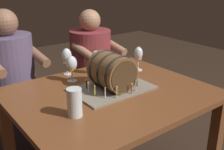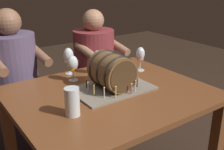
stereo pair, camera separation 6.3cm
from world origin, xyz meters
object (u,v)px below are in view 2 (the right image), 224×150
object	(u,v)px
beer_pint	(72,103)
dining_table	(110,106)
barrel_cake	(112,73)
wine_glass_rose	(140,55)
wine_glass_amber	(73,64)
person_seated_right	(95,72)
person_seated_left	(16,87)
wine_glass_empty	(98,58)
wine_glass_white	(69,57)

from	to	relation	value
beer_pint	dining_table	bearing A→B (deg)	22.20
barrel_cake	wine_glass_rose	world-z (taller)	barrel_cake
wine_glass_amber	person_seated_right	distance (m)	0.75
wine_glass_rose	person_seated_left	xyz separation A→B (m)	(-0.80, 0.60, -0.28)
beer_pint	person_seated_left	xyz separation A→B (m)	(-0.03, 0.94, -0.22)
barrel_cake	person_seated_left	size ratio (longest dim) A/B	0.43
barrel_cake	person_seated_right	distance (m)	0.90
wine_glass_amber	person_seated_left	bearing A→B (deg)	119.12
dining_table	barrel_cake	bearing A→B (deg)	37.03
dining_table	wine_glass_amber	distance (m)	0.40
wine_glass_empty	person_seated_left	size ratio (longest dim) A/B	0.15
wine_glass_rose	wine_glass_amber	xyz separation A→B (m)	(-0.53, 0.11, -0.00)
dining_table	person_seated_right	size ratio (longest dim) A/B	1.08
dining_table	wine_glass_amber	bearing A→B (deg)	108.17
wine_glass_amber	beer_pint	distance (m)	0.51
wine_glass_empty	barrel_cake	bearing A→B (deg)	-105.64
person_seated_left	wine_glass_amber	bearing A→B (deg)	-60.88
person_seated_right	wine_glass_rose	bearing A→B (deg)	-85.30
dining_table	beer_pint	bearing A→B (deg)	-157.80
dining_table	wine_glass_rose	size ratio (longest dim) A/B	6.60
dining_table	wine_glass_empty	xyz separation A→B (m)	(0.12, 0.33, 0.23)
beer_pint	person_seated_right	distance (m)	1.21
wine_glass_empty	wine_glass_rose	bearing A→B (deg)	-22.05
wine_glass_rose	person_seated_right	xyz separation A→B (m)	(-0.05, 0.60, -0.31)
wine_glass_empty	person_seated_left	world-z (taller)	person_seated_left
dining_table	wine_glass_amber	xyz separation A→B (m)	(-0.10, 0.31, 0.22)
wine_glass_white	wine_glass_empty	world-z (taller)	wine_glass_white
barrel_cake	wine_glass_empty	world-z (taller)	barrel_cake
wine_glass_rose	beer_pint	size ratio (longest dim) A/B	1.19
wine_glass_white	wine_glass_amber	xyz separation A→B (m)	(-0.04, -0.14, -0.01)
beer_pint	barrel_cake	bearing A→B (deg)	23.56
wine_glass_white	person_seated_right	xyz separation A→B (m)	(0.44, 0.35, -0.31)
wine_glass_rose	wine_glass_empty	distance (m)	0.33
wine_glass_white	person_seated_left	world-z (taller)	person_seated_left
wine_glass_white	wine_glass_empty	size ratio (longest dim) A/B	1.10
barrel_cake	beer_pint	world-z (taller)	barrel_cake
wine_glass_white	wine_glass_rose	world-z (taller)	wine_glass_white
wine_glass_empty	wine_glass_amber	size ratio (longest dim) A/B	1.00
dining_table	wine_glass_amber	world-z (taller)	wine_glass_amber
dining_table	wine_glass_empty	world-z (taller)	wine_glass_empty
barrel_cake	wine_glass_amber	distance (m)	0.32
wine_glass_empty	person_seated_right	bearing A→B (deg)	61.22
person_seated_right	dining_table	bearing A→B (deg)	-115.11
beer_pint	person_seated_left	size ratio (longest dim) A/B	0.13
wine_glass_rose	wine_glass_amber	distance (m)	0.54
wine_glass_rose	wine_glass_amber	world-z (taller)	wine_glass_rose
barrel_cake	dining_table	bearing A→B (deg)	-142.97
wine_glass_rose	beer_pint	bearing A→B (deg)	-155.94
dining_table	wine_glass_empty	distance (m)	0.41
wine_glass_white	beer_pint	bearing A→B (deg)	-115.47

